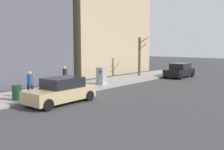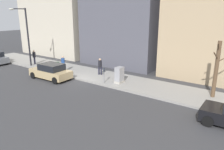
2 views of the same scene
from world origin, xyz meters
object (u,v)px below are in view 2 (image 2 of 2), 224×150
at_px(trash_bin, 57,66).
at_px(pedestrian_midblock, 63,63).
at_px(pedestrian_far_corner, 34,56).
at_px(office_block_center, 133,0).
at_px(bare_tree, 216,69).
at_px(parked_car_tan, 51,72).
at_px(pedestrian_near_meter, 100,66).
at_px(parking_meter, 104,74).
at_px(utility_box, 119,75).
at_px(streetlamp, 26,32).

relative_size(trash_bin, pedestrian_midblock, 0.54).
xyz_separation_m(pedestrian_far_corner, office_block_center, (8.94, -8.24, 6.59)).
xyz_separation_m(bare_tree, pedestrian_midblock, (-1.64, 14.44, -1.22)).
bearing_deg(trash_bin, parked_car_tan, -142.92).
distance_m(pedestrian_near_meter, office_block_center, 10.35).
height_order(parking_meter, pedestrian_near_meter, pedestrian_near_meter).
distance_m(trash_bin, pedestrian_near_meter, 5.02).
bearing_deg(parked_car_tan, pedestrian_midblock, 15.47).
bearing_deg(utility_box, office_block_center, 24.89).
xyz_separation_m(parked_car_tan, bare_tree, (3.82, -13.75, 1.57)).
relative_size(bare_tree, trash_bin, 4.63).
distance_m(streetlamp, pedestrian_near_meter, 9.72).
bearing_deg(parking_meter, parked_car_tan, 108.08).
xyz_separation_m(streetlamp, pedestrian_near_meter, (2.05, -9.03, -2.93)).
relative_size(streetlamp, office_block_center, 0.42).
distance_m(parking_meter, office_block_center, 12.26).
bearing_deg(trash_bin, office_block_center, -21.47).
distance_m(streetlamp, pedestrian_far_corner, 3.12).
bearing_deg(parked_car_tan, pedestrian_far_corner, 65.64).
relative_size(trash_bin, pedestrian_near_meter, 0.54).
relative_size(parking_meter, pedestrian_midblock, 0.81).
distance_m(utility_box, pedestrian_midblock, 6.91).
height_order(utility_box, trash_bin, utility_box).
bearing_deg(pedestrian_midblock, pedestrian_near_meter, 72.85).
height_order(parking_meter, utility_box, utility_box).
distance_m(utility_box, pedestrian_far_corner, 12.39).
distance_m(streetlamp, pedestrian_midblock, 5.98).
relative_size(parking_meter, streetlamp, 0.21).
xyz_separation_m(pedestrian_midblock, pedestrian_far_corner, (0.35, 5.49, 0.00)).
bearing_deg(parked_car_tan, streetlamp, 73.43).
relative_size(utility_box, trash_bin, 1.59).
xyz_separation_m(utility_box, pedestrian_midblock, (-0.35, 6.90, 0.24)).
distance_m(parking_meter, trash_bin, 6.79).
bearing_deg(pedestrian_far_corner, parked_car_tan, 1.28).
bearing_deg(office_block_center, streetlamp, 141.49).
bearing_deg(pedestrian_far_corner, trash_bin, 18.56).
bearing_deg(bare_tree, pedestrian_far_corner, 93.70).
xyz_separation_m(trash_bin, pedestrian_near_meter, (1.44, -4.78, 0.49)).
distance_m(pedestrian_near_meter, pedestrian_far_corner, 9.41).
bearing_deg(utility_box, pedestrian_near_meter, 71.16).
bearing_deg(pedestrian_midblock, parked_car_tan, -19.36).
bearing_deg(bare_tree, office_block_center, 56.78).
xyz_separation_m(parking_meter, office_block_center, (9.79, 3.09, 6.70)).
distance_m(bare_tree, trash_bin, 15.55).
xyz_separation_m(parked_car_tan, parking_meter, (1.68, -5.15, 0.24)).
bearing_deg(trash_bin, bare_tree, -83.73).
distance_m(utility_box, pedestrian_near_meter, 3.22).
height_order(utility_box, pedestrian_near_meter, pedestrian_near_meter).
xyz_separation_m(bare_tree, pedestrian_far_corner, (-1.29, 19.93, -1.22)).
bearing_deg(trash_bin, parking_meter, -93.81).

